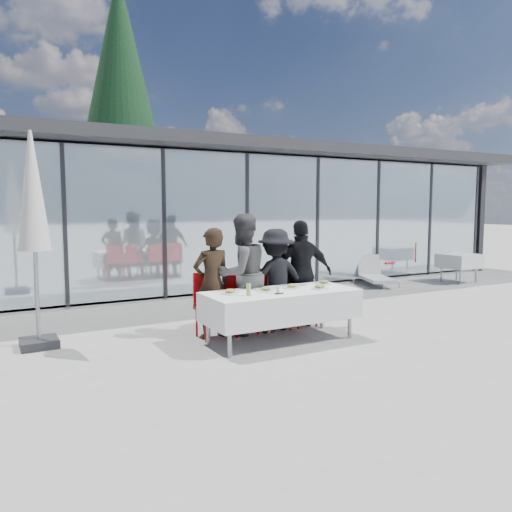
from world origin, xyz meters
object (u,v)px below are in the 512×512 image
(dining_table, at_px, (281,305))
(plate_extra, at_px, (320,287))
(spare_chair_b, at_px, (412,257))
(conifer_tree, at_px, (121,97))
(diner_b, at_px, (242,274))
(spare_table_right, at_px, (459,261))
(folded_eyeglasses, at_px, (279,294))
(diner_chair_c, at_px, (273,295))
(plate_d, at_px, (324,283))
(juice_bottle, at_px, (248,290))
(diner_d, at_px, (302,273))
(diner_c, at_px, (276,279))
(diner_chair_a, at_px, (210,302))
(spare_chair_a, at_px, (383,259))
(plate_a, at_px, (230,292))
(diner_a, at_px, (212,283))
(plate_b, at_px, (266,290))
(market_umbrella, at_px, (33,206))
(plate_c, at_px, (292,286))
(diner_chair_b, at_px, (240,299))
(lounger, at_px, (374,274))
(diner_chair_d, at_px, (299,293))

(dining_table, distance_m, plate_extra, 0.65)
(spare_chair_b, xyz_separation_m, conifer_tree, (-5.93, 8.78, 5.45))
(diner_b, xyz_separation_m, plate_extra, (0.89, -0.80, -0.16))
(spare_table_right, bearing_deg, folded_eyeglasses, -158.35)
(diner_chair_c, xyz_separation_m, plate_d, (0.62, -0.55, 0.24))
(juice_bottle, distance_m, conifer_tree, 14.05)
(diner_d, bearing_deg, juice_bottle, 45.10)
(plate_extra, bearing_deg, diner_c, 109.47)
(diner_chair_a, distance_m, spare_chair_a, 7.45)
(plate_a, xyz_separation_m, conifer_tree, (1.71, 12.72, 5.21))
(diner_a, relative_size, diner_c, 1.03)
(plate_b, distance_m, market_umbrella, 3.43)
(dining_table, height_order, plate_d, plate_d)
(diner_b, height_order, juice_bottle, diner_b)
(dining_table, xyz_separation_m, plate_c, (0.27, 0.12, 0.24))
(diner_chair_b, bearing_deg, plate_d, -24.14)
(spare_table_right, bearing_deg, market_umbrella, -172.81)
(diner_chair_c, bearing_deg, diner_a, -175.64)
(market_umbrella, bearing_deg, diner_d, -10.13)
(plate_d, relative_size, spare_chair_b, 0.29)
(diner_chair_c, height_order, spare_chair_b, same)
(spare_table_right, bearing_deg, dining_table, -159.43)
(spare_chair_a, bearing_deg, plate_a, -148.71)
(plate_extra, bearing_deg, spare_chair_b, 33.82)
(diner_b, distance_m, juice_bottle, 0.84)
(diner_chair_c, xyz_separation_m, diner_d, (0.50, -0.08, 0.34))
(lounger, bearing_deg, diner_d, -145.91)
(folded_eyeglasses, height_order, market_umbrella, market_umbrella)
(diner_c, distance_m, diner_d, 0.50)
(diner_chair_c, relative_size, conifer_tree, 0.09)
(plate_c, relative_size, plate_d, 1.00)
(juice_bottle, height_order, spare_chair_b, spare_chair_b)
(dining_table, relative_size, diner_chair_d, 2.32)
(plate_b, height_order, market_umbrella, market_umbrella)
(diner_d, bearing_deg, lounger, -129.86)
(diner_c, height_order, diner_d, diner_d)
(diner_chair_a, xyz_separation_m, spare_chair_a, (6.64, 3.40, 0.00))
(dining_table, bearing_deg, diner_b, 114.03)
(diner_b, height_order, plate_d, diner_b)
(plate_b, bearing_deg, conifer_tree, 84.79)
(folded_eyeglasses, relative_size, spare_chair_b, 0.14)
(diner_chair_a, bearing_deg, plate_a, -85.73)
(diner_a, relative_size, plate_a, 5.91)
(juice_bottle, height_order, spare_chair_a, spare_chair_a)
(spare_table_right, bearing_deg, conifer_tree, 121.08)
(diner_b, height_order, folded_eyeglasses, diner_b)
(plate_a, xyz_separation_m, plate_b, (0.54, -0.07, 0.00))
(diner_d, distance_m, plate_extra, 0.84)
(diner_chair_b, relative_size, conifer_tree, 0.09)
(diner_d, height_order, spare_chair_b, diner_d)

